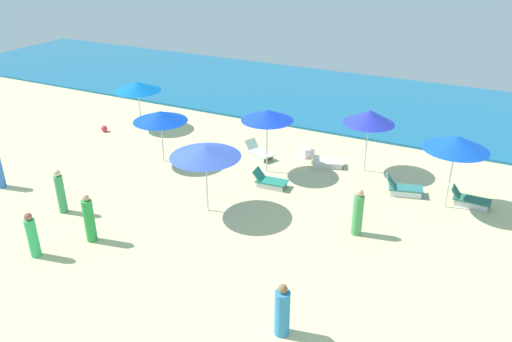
{
  "coord_description": "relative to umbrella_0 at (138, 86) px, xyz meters",
  "views": [
    {
      "loc": [
        6.26,
        -3.51,
        9.14
      ],
      "look_at": [
        -1.3,
        11.55,
        1.01
      ],
      "focal_mm": 35.57,
      "sensor_mm": 36.0,
      "label": 1
    }
  ],
  "objects": [
    {
      "name": "beachgoer_5",
      "position": [
        4.16,
        -10.44,
        -1.39
      ],
      "size": [
        0.38,
        0.38,
        1.51
      ],
      "rotation": [
        0.0,
        0.0,
        1.35
      ],
      "color": "#35B96B",
      "rests_on": "ground_plane"
    },
    {
      "name": "umbrella_4",
      "position": [
        11.52,
        0.01,
        0.27
      ],
      "size": [
        2.05,
        2.05,
        2.65
      ],
      "color": "silver",
      "rests_on": "ground_plane"
    },
    {
      "name": "umbrella_0",
      "position": [
        0.0,
        0.0,
        0.0
      ],
      "size": [
        2.28,
        2.28,
        2.32
      ],
      "color": "silver",
      "rests_on": "ground_plane"
    },
    {
      "name": "umbrella_5",
      "position": [
        3.51,
        -2.94,
        -0.05
      ],
      "size": [
        2.28,
        2.28,
        2.27
      ],
      "color": "silver",
      "rests_on": "ground_plane"
    },
    {
      "name": "umbrella_1",
      "position": [
        7.92,
        -1.84,
        0.35
      ],
      "size": [
        2.1,
        2.1,
        2.67
      ],
      "color": "silver",
      "rests_on": "ground_plane"
    },
    {
      "name": "beachgoer_6",
      "position": [
        5.09,
        -9.01,
        -1.32
      ],
      "size": [
        0.39,
        0.39,
        1.66
      ],
      "rotation": [
        0.0,
        0.0,
        0.18
      ],
      "color": "green",
      "rests_on": "ground_plane"
    },
    {
      "name": "beachgoer_0",
      "position": [
        2.9,
        -8.08,
        -1.3
      ],
      "size": [
        0.38,
        0.38,
        1.65
      ],
      "rotation": [
        0.0,
        0.0,
        5.01
      ],
      "color": "#3F9C62",
      "rests_on": "ground_plane"
    },
    {
      "name": "lounge_chair_2_0",
      "position": [
        15.73,
        -1.15,
        -1.84
      ],
      "size": [
        1.38,
        0.6,
        0.64
      ],
      "rotation": [
        0.0,
        0.0,
        1.56
      ],
      "color": "silver",
      "rests_on": "ground_plane"
    },
    {
      "name": "lounge_chair_1_0",
      "position": [
        6.97,
        -0.69,
        -1.86
      ],
      "size": [
        1.52,
        1.11,
        0.65
      ],
      "rotation": [
        0.0,
        0.0,
        1.15
      ],
      "color": "silver",
      "rests_on": "ground_plane"
    },
    {
      "name": "beach_ball_1",
      "position": [
        -1.22,
        -1.38,
        -1.94
      ],
      "size": [
        0.31,
        0.31,
        0.31
      ],
      "primitive_type": "sphere",
      "color": "#E73140",
      "rests_on": "ground_plane"
    },
    {
      "name": "ocean",
      "position": [
        9.76,
        8.92,
        -2.04
      ],
      "size": [
        60.0,
        11.23,
        0.12
      ],
      "primitive_type": "cube",
      "color": "#186390",
      "rests_on": "ground_plane"
    },
    {
      "name": "umbrella_2",
      "position": [
        14.98,
        -1.63,
        0.41
      ],
      "size": [
        2.25,
        2.25,
        2.76
      ],
      "color": "silver",
      "rests_on": "ground_plane"
    },
    {
      "name": "umbrella_3",
      "position": [
        7.43,
        -5.69,
        0.21
      ],
      "size": [
        2.45,
        2.45,
        2.5
      ],
      "color": "silver",
      "rests_on": "ground_plane"
    },
    {
      "name": "lounge_chair_1_1",
      "position": [
        8.61,
        -3.04,
        -1.85
      ],
      "size": [
        1.36,
        0.72,
        0.66
      ],
      "rotation": [
        0.0,
        0.0,
        1.66
      ],
      "color": "silver",
      "rests_on": "ground_plane"
    },
    {
      "name": "beachgoer_7",
      "position": [
        12.27,
        -10.08,
        -1.42
      ],
      "size": [
        0.42,
        0.42,
        1.49
      ],
      "rotation": [
        0.0,
        0.0,
        1.67
      ],
      "color": "#3386C4",
      "rests_on": "ground_plane"
    },
    {
      "name": "beachgoer_4",
      "position": [
        12.61,
        -4.81,
        -1.33
      ],
      "size": [
        0.41,
        0.41,
        1.64
      ],
      "rotation": [
        0.0,
        0.0,
        1.81
      ],
      "color": "#469D58",
      "rests_on": "ground_plane"
    },
    {
      "name": "lounge_chair_4_0",
      "position": [
        9.9,
        -0.3,
        -1.86
      ],
      "size": [
        1.55,
        1.05,
        0.7
      ],
      "rotation": [
        0.0,
        0.0,
        1.9
      ],
      "color": "silver",
      "rests_on": "ground_plane"
    },
    {
      "name": "lounge_chair_2_1",
      "position": [
        13.39,
        -1.36,
        -1.82
      ],
      "size": [
        1.48,
        0.94,
        0.74
      ],
      "rotation": [
        0.0,
        0.0,
        1.84
      ],
      "color": "silver",
      "rests_on": "ground_plane"
    },
    {
      "name": "cooler_box_0",
      "position": [
        8.9,
        0.28,
        -1.89
      ],
      "size": [
        0.6,
        0.61,
        0.43
      ],
      "primitive_type": "cube",
      "rotation": [
        0.0,
        0.0,
        4.01
      ],
      "color": "white",
      "rests_on": "ground_plane"
    }
  ]
}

